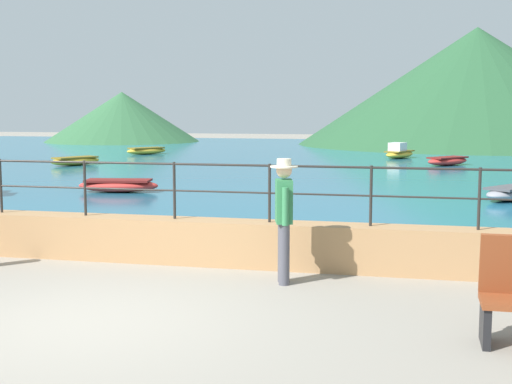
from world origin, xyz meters
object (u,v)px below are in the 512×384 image
Objects in this scene: boat_3 at (146,151)px; boat_6 at (448,161)px; boat_2 at (399,153)px; boat_5 at (118,185)px; person_walking at (284,214)px; boat_4 at (75,161)px.

boat_6 is at bearing -14.66° from boat_3.
boat_5 is at bearing -115.15° from boat_2.
boat_3 is 16.93m from boat_5.
boat_2 is 1.04× the size of boat_3.
boat_5 is at bearing 125.67° from person_walking.
person_walking is 21.38m from boat_6.
boat_2 is 15.25m from boat_4.
boat_5 is (-6.54, 9.11, -0.72)m from person_walking.
boat_4 is at bearing -150.50° from boat_2.
boat_4 is at bearing -91.61° from boat_3.
boat_5 is (5.75, -8.51, 0.00)m from boat_4.
boat_4 is (-0.21, -7.50, 0.00)m from boat_3.
person_walking reaches higher than boat_6.
boat_4 is 10.27m from boat_5.
boat_6 is at bearing 12.92° from boat_4.
boat_3 and boat_4 have the same top height.
person_walking is at bearing -98.31° from boat_6.
person_walking is at bearing -55.09° from boat_4.
boat_6 is at bearing 81.69° from person_walking.
person_walking is 25.15m from boat_2.
boat_3 is (-13.06, -0.01, -0.07)m from boat_2.
person_walking reaches higher than boat_2.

